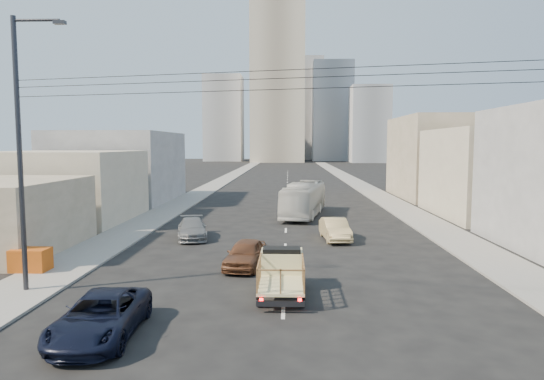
# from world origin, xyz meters

# --- Properties ---
(ground) EXTENTS (420.00, 420.00, 0.00)m
(ground) POSITION_xyz_m (0.00, 0.00, 0.00)
(ground) COLOR black
(ground) RESTS_ON ground
(sidewalk_left) EXTENTS (3.50, 180.00, 0.12)m
(sidewalk_left) POSITION_xyz_m (-11.75, 70.00, 0.06)
(sidewalk_left) COLOR gray
(sidewalk_left) RESTS_ON ground
(sidewalk_right) EXTENTS (3.50, 180.00, 0.12)m
(sidewalk_right) POSITION_xyz_m (11.75, 70.00, 0.06)
(sidewalk_right) COLOR gray
(sidewalk_right) RESTS_ON ground
(lane_dashes) EXTENTS (0.15, 104.00, 0.01)m
(lane_dashes) POSITION_xyz_m (0.00, 53.00, 0.01)
(lane_dashes) COLOR silver
(lane_dashes) RESTS_ON ground
(flatbed_pickup) EXTENTS (1.95, 4.41, 1.90)m
(flatbed_pickup) POSITION_xyz_m (-0.10, 4.05, 1.09)
(flatbed_pickup) COLOR beige
(flatbed_pickup) RESTS_ON ground
(navy_pickup) EXTENTS (2.61, 5.35, 1.46)m
(navy_pickup) POSITION_xyz_m (-6.19, -0.92, 0.73)
(navy_pickup) COLOR black
(navy_pickup) RESTS_ON ground
(city_bus) EXTENTS (4.64, 11.35, 3.08)m
(city_bus) POSITION_xyz_m (1.62, 27.78, 1.54)
(city_bus) COLOR beige
(city_bus) RESTS_ON ground
(sedan_brown) EXTENTS (2.40, 4.57, 1.48)m
(sedan_brown) POSITION_xyz_m (-2.08, 8.68, 0.74)
(sedan_brown) COLOR brown
(sedan_brown) RESTS_ON ground
(sedan_tan) EXTENTS (2.00, 4.64, 1.49)m
(sedan_tan) POSITION_xyz_m (3.41, 16.39, 0.74)
(sedan_tan) COLOR tan
(sedan_tan) RESTS_ON ground
(sedan_grey) EXTENTS (2.94, 5.10, 1.39)m
(sedan_grey) POSITION_xyz_m (-6.54, 16.56, 0.70)
(sedan_grey) COLOR slate
(sedan_grey) RESTS_ON ground
(streetlamp_left) EXTENTS (2.36, 0.25, 12.00)m
(streetlamp_left) POSITION_xyz_m (-11.39, 4.00, 6.44)
(streetlamp_left) COLOR #2D2D33
(streetlamp_left) RESTS_ON ground
(overhead_wires) EXTENTS (23.01, 5.02, 0.72)m
(overhead_wires) POSITION_xyz_m (0.00, 1.50, 8.97)
(overhead_wires) COLOR black
(overhead_wires) RESTS_ON ground
(crate_stack) EXTENTS (1.80, 1.20, 1.14)m
(crate_stack) POSITION_xyz_m (-13.00, 7.19, 0.69)
(crate_stack) COLOR #B84D11
(crate_stack) RESTS_ON sidewalk_left
(bldg_right_mid) EXTENTS (11.00, 14.00, 8.00)m
(bldg_right_mid) POSITION_xyz_m (19.50, 28.00, 4.00)
(bldg_right_mid) COLOR #B2A68F
(bldg_right_mid) RESTS_ON ground
(bldg_right_far) EXTENTS (12.00, 16.00, 10.00)m
(bldg_right_far) POSITION_xyz_m (20.00, 44.00, 5.00)
(bldg_right_far) COLOR gray
(bldg_right_far) RESTS_ON ground
(bldg_left_mid) EXTENTS (11.00, 12.00, 6.00)m
(bldg_left_mid) POSITION_xyz_m (-19.00, 24.00, 3.00)
(bldg_left_mid) COLOR #B2A68F
(bldg_left_mid) RESTS_ON ground
(bldg_left_far) EXTENTS (12.00, 16.00, 8.00)m
(bldg_left_far) POSITION_xyz_m (-19.50, 39.00, 4.00)
(bldg_left_far) COLOR gray
(bldg_left_far) RESTS_ON ground
(high_rise_tower) EXTENTS (20.00, 20.00, 60.00)m
(high_rise_tower) POSITION_xyz_m (-4.00, 170.00, 30.00)
(high_rise_tower) COLOR tan
(high_rise_tower) RESTS_ON ground
(midrise_ne) EXTENTS (16.00, 16.00, 40.00)m
(midrise_ne) POSITION_xyz_m (18.00, 185.00, 20.00)
(midrise_ne) COLOR gray
(midrise_ne) RESTS_ON ground
(midrise_nw) EXTENTS (15.00, 15.00, 34.00)m
(midrise_nw) POSITION_xyz_m (-26.00, 180.00, 17.00)
(midrise_nw) COLOR gray
(midrise_nw) RESTS_ON ground
(midrise_back) EXTENTS (18.00, 18.00, 44.00)m
(midrise_back) POSITION_xyz_m (6.00, 200.00, 22.00)
(midrise_back) COLOR gray
(midrise_back) RESTS_ON ground
(midrise_east) EXTENTS (14.00, 14.00, 28.00)m
(midrise_east) POSITION_xyz_m (30.00, 165.00, 14.00)
(midrise_east) COLOR gray
(midrise_east) RESTS_ON ground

